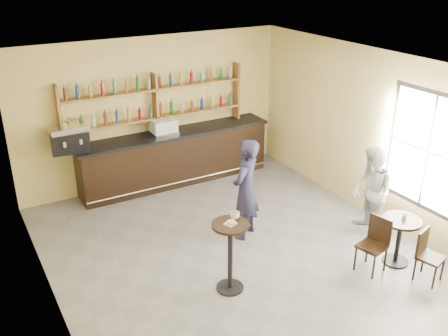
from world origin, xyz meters
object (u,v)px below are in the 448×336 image
pedestal_table (230,257)px  cafe_table (398,241)px  patron_second (371,193)px  chair_west (372,246)px  espresso_machine (70,139)px  bar_counter (175,157)px  man_main (246,190)px  pastry_case (163,127)px  chair_south (431,257)px

pedestal_table → cafe_table: bearing=-15.5°
patron_second → chair_west: bearing=-27.3°
espresso_machine → patron_second: bearing=-33.0°
bar_counter → man_main: (0.12, -2.72, 0.34)m
pastry_case → chair_west: (1.55, -4.65, -0.88)m
pastry_case → patron_second: (2.34, -3.78, -0.50)m
cafe_table → patron_second: size_ratio=0.49×
pastry_case → chair_south: 5.79m
bar_counter → pedestal_table: bar_counter is taller
pastry_case → bar_counter: bearing=2.6°
bar_counter → chair_south: bearing=-70.3°
chair_west → pedestal_table: bearing=-120.2°
bar_counter → pedestal_table: 4.04m
bar_counter → pastry_case: bearing=180.0°
pedestal_table → chair_south: bearing=-25.9°
espresso_machine → chair_south: (4.11, -5.30, -1.01)m
bar_counter → patron_second: bearing=-61.1°
pedestal_table → espresso_machine: bearing=108.3°
man_main → cafe_table: bearing=96.6°
pedestal_table → chair_south: pedestal_table is taller
cafe_table → chair_south: 0.60m
pastry_case → chair_south: pastry_case is taller
espresso_machine → cafe_table: size_ratio=0.88×
cafe_table → chair_west: bearing=174.8°
chair_west → espresso_machine: bearing=-155.2°
bar_counter → chair_west: 4.83m
man_main → patron_second: size_ratio=1.11×
patron_second → pastry_case: bearing=-133.5°
pedestal_table → cafe_table: (2.76, -0.77, -0.17)m
espresso_machine → chair_south: size_ratio=0.84×
espresso_machine → man_main: size_ratio=0.39×
pedestal_table → chair_west: 2.33m
espresso_machine → chair_west: (3.51, -4.65, -0.98)m
cafe_table → chair_south: (0.05, -0.60, 0.02)m
chair_south → patron_second: size_ratio=0.51×
pedestal_table → chair_south: size_ratio=1.34×
bar_counter → pedestal_table: size_ratio=3.81×
pastry_case → chair_south: (2.15, -5.30, -0.91)m
cafe_table → man_main: bearing=131.1°
bar_counter → patron_second: (2.09, -3.78, 0.25)m
chair_south → patron_second: (0.19, 1.52, 0.41)m
cafe_table → pedestal_table: bearing=164.5°
cafe_table → chair_south: size_ratio=0.95×
man_main → cafe_table: man_main is taller
cafe_table → chair_west: chair_west is taller
pastry_case → patron_second: bearing=-55.7°
pedestal_table → cafe_table: size_ratio=1.41×
pastry_case → pedestal_table: pastry_case is taller
pastry_case → pedestal_table: bearing=-97.0°
bar_counter → man_main: bearing=-87.5°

